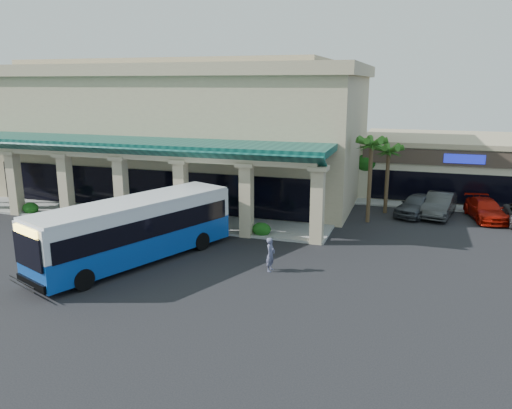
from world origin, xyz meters
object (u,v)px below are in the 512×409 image
(car_red, at_px, (485,210))
(transit_bus, at_px, (136,231))
(pedestrian, at_px, (271,254))
(car_white, at_px, (439,205))
(car_silver, at_px, (417,205))

(car_red, bearing_deg, transit_bus, -152.50)
(pedestrian, distance_m, car_white, 16.78)
(transit_bus, xyz_separation_m, car_red, (19.11, 15.29, -0.99))
(car_red, bearing_deg, car_silver, 173.67)
(pedestrian, relative_size, car_red, 0.36)
(pedestrian, relative_size, car_white, 0.35)
(pedestrian, bearing_deg, car_silver, -21.81)
(transit_bus, height_order, pedestrian, transit_bus)
(car_white, distance_m, car_red, 3.13)
(transit_bus, bearing_deg, car_red, 60.84)
(pedestrian, xyz_separation_m, car_white, (8.66, 14.37, -0.05))
(car_silver, height_order, car_white, car_white)
(car_white, bearing_deg, car_silver, -155.65)
(transit_bus, bearing_deg, car_white, 65.85)
(car_silver, relative_size, car_red, 0.95)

